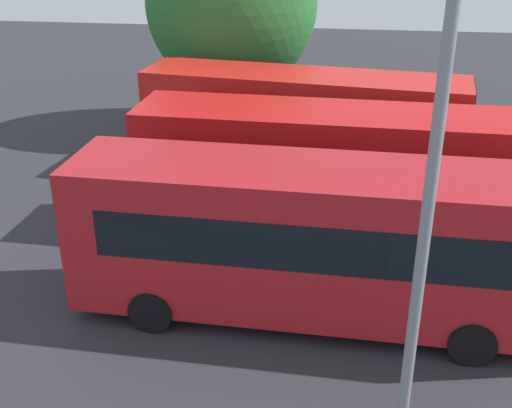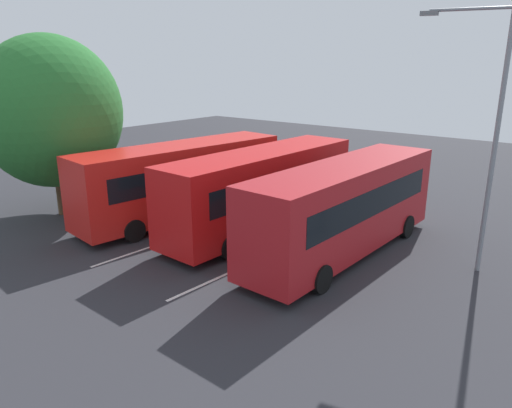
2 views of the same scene
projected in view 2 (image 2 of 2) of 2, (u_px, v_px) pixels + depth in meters
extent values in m
plane|color=#2B2B30|center=(254.00, 233.00, 19.96)|extent=(63.89, 63.89, 0.00)
cube|color=#AD191E|center=(344.00, 206.00, 17.38)|extent=(10.04, 2.65, 3.07)
cube|color=black|center=(403.00, 163.00, 20.77)|extent=(0.18, 2.08, 1.29)
cube|color=black|center=(318.00, 191.00, 17.98)|extent=(8.38, 0.32, 0.98)
cube|color=black|center=(374.00, 202.00, 16.56)|extent=(8.38, 0.32, 0.98)
cube|color=black|center=(404.00, 150.00, 20.63)|extent=(0.15, 1.89, 0.32)
cube|color=black|center=(399.00, 209.00, 21.40)|extent=(0.16, 2.17, 0.36)
cylinder|color=black|center=(357.00, 215.00, 20.81)|extent=(0.94, 0.31, 0.93)
cylinder|color=black|center=(406.00, 226.00, 19.43)|extent=(0.94, 0.31, 0.93)
cylinder|color=black|center=(265.00, 260.00, 16.13)|extent=(0.94, 0.31, 0.93)
cylinder|color=black|center=(321.00, 279.00, 14.75)|extent=(0.94, 0.31, 0.93)
cube|color=red|center=(262.00, 188.00, 19.88)|extent=(10.05, 2.67, 3.07)
cube|color=black|center=(326.00, 152.00, 23.26)|extent=(0.19, 2.08, 1.29)
cube|color=black|center=(241.00, 175.00, 20.48)|extent=(8.38, 0.34, 0.98)
cube|color=black|center=(284.00, 184.00, 19.06)|extent=(8.38, 0.34, 0.98)
cube|color=black|center=(327.00, 141.00, 23.12)|extent=(0.16, 1.89, 0.32)
cube|color=black|center=(325.00, 194.00, 23.89)|extent=(0.17, 2.17, 0.36)
cylinder|color=black|center=(286.00, 199.00, 23.31)|extent=(0.94, 0.31, 0.93)
cylinder|color=black|center=(325.00, 208.00, 21.92)|extent=(0.94, 0.31, 0.93)
cylinder|color=black|center=(188.00, 233.00, 18.64)|extent=(0.94, 0.31, 0.93)
cylinder|color=black|center=(229.00, 247.00, 17.25)|extent=(0.94, 0.31, 0.93)
cube|color=red|center=(182.00, 179.00, 21.43)|extent=(10.20, 3.60, 3.07)
cube|color=black|center=(260.00, 147.00, 24.50)|extent=(0.38, 2.07, 1.29)
cube|color=black|center=(167.00, 167.00, 22.11)|extent=(8.33, 1.14, 0.98)
cube|color=black|center=(197.00, 175.00, 20.54)|extent=(8.33, 1.14, 0.98)
cube|color=black|center=(260.00, 137.00, 24.36)|extent=(0.34, 1.88, 0.32)
cube|color=black|center=(260.00, 187.00, 25.14)|extent=(0.37, 2.16, 0.36)
cylinder|color=black|center=(221.00, 191.00, 24.73)|extent=(0.96, 0.39, 0.93)
cylinder|color=black|center=(250.00, 199.00, 23.20)|extent=(0.96, 0.39, 0.93)
cylinder|color=black|center=(107.00, 218.00, 20.46)|extent=(0.96, 0.39, 0.93)
cylinder|color=black|center=(134.00, 231.00, 18.93)|extent=(0.96, 0.39, 0.93)
cylinder|color=#232833|center=(299.00, 179.00, 27.42)|extent=(0.13, 0.13, 0.80)
cylinder|color=#232833|center=(298.00, 179.00, 27.57)|extent=(0.13, 0.13, 0.80)
cylinder|color=olive|center=(299.00, 167.00, 27.29)|extent=(0.45, 0.45, 0.63)
sphere|color=tan|center=(299.00, 160.00, 27.17)|extent=(0.22, 0.22, 0.22)
cylinder|color=gray|center=(495.00, 148.00, 15.23)|extent=(0.16, 0.16, 8.55)
cylinder|color=gray|center=(471.00, 9.00, 14.52)|extent=(0.64, 2.35, 0.10)
cube|color=slate|center=(429.00, 13.00, 15.03)|extent=(0.32, 0.59, 0.14)
cylinder|color=#4C3823|center=(61.00, 190.00, 22.22)|extent=(0.44, 0.44, 2.35)
ellipsoid|color=#28702D|center=(51.00, 112.00, 21.19)|extent=(6.39, 5.75, 6.71)
cube|color=silver|center=(293.00, 244.00, 18.78)|extent=(12.45, 0.84, 0.01)
cube|color=silver|center=(219.00, 224.00, 21.14)|extent=(12.45, 0.84, 0.01)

